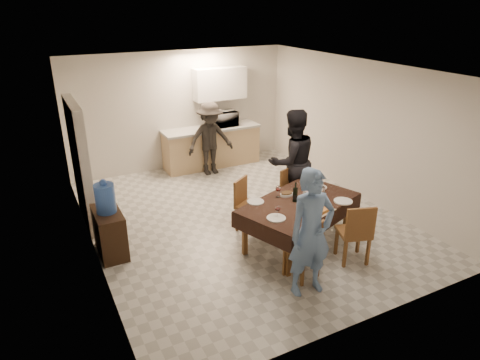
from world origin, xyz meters
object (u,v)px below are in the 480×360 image
object	(u,v)px
console	(110,233)
person_kitchen	(210,139)
dining_table	(299,204)
water_pitcher	(320,193)
person_near	(311,233)
person_far	(292,162)
water_jug	(105,198)
microwave	(223,119)
wine_bottle	(295,192)
savoury_tart	(320,209)

from	to	relation	value
console	person_kitchen	xyz separation A→B (m)	(2.66, 2.31, 0.45)
dining_table	water_pitcher	bearing A→B (deg)	-28.70
person_near	person_far	size ratio (longest dim) A/B	0.92
water_pitcher	person_near	world-z (taller)	person_near
water_jug	person_kitchen	xyz separation A→B (m)	(2.66, 2.31, -0.12)
water_pitcher	console	bearing A→B (deg)	159.93
water_jug	person_far	xyz separation A→B (m)	(3.23, -0.01, 0.02)
person_near	person_far	distance (m)	2.37
microwave	person_far	xyz separation A→B (m)	(0.04, -2.77, -0.14)
console	wine_bottle	bearing A→B (deg)	-20.96
savoury_tart	person_far	xyz separation A→B (m)	(0.45, 1.43, 0.19)
wine_bottle	microwave	size ratio (longest dim) A/B	0.51
dining_table	water_jug	bearing A→B (deg)	137.90
savoury_tart	person_near	distance (m)	0.94
person_kitchen	person_far	bearing A→B (deg)	-76.24
water_jug	water_pitcher	distance (m)	3.23
console	dining_table	bearing A→B (deg)	-21.53
water_pitcher	person_kitchen	world-z (taller)	person_kitchen
savoury_tart	microwave	size ratio (longest dim) A/B	0.67
console	microwave	xyz separation A→B (m)	(3.19, 2.76, 0.72)
console	wine_bottle	distance (m)	2.86
water_jug	person_near	size ratio (longest dim) A/B	0.25
wine_bottle	water_pitcher	xyz separation A→B (m)	(0.40, -0.10, -0.05)
console	water_jug	distance (m)	0.57
dining_table	person_far	world-z (taller)	person_far
water_jug	person_far	size ratio (longest dim) A/B	0.23
wine_bottle	water_pitcher	world-z (taller)	wine_bottle
console	person_far	bearing A→B (deg)	-0.12
savoury_tart	person_far	bearing A→B (deg)	72.53
console	wine_bottle	size ratio (longest dim) A/B	2.47
person_near	dining_table	bearing A→B (deg)	66.49
console	person_kitchen	bearing A→B (deg)	40.97
water_jug	microwave	world-z (taller)	microwave
person_kitchen	microwave	bearing A→B (deg)	40.40
water_pitcher	water_jug	bearing A→B (deg)	159.93
console	person_near	bearing A→B (deg)	-44.70
person_near	microwave	bearing A→B (deg)	81.84
person_far	dining_table	bearing A→B (deg)	63.55
savoury_tart	water_jug	bearing A→B (deg)	152.66
microwave	person_near	bearing A→B (deg)	77.70
water_jug	water_pitcher	world-z (taller)	water_jug
person_near	person_kitchen	size ratio (longest dim) A/B	1.08
dining_table	water_pitcher	world-z (taller)	water_pitcher
savoury_tart	person_kitchen	world-z (taller)	person_kitchen
person_far	person_kitchen	size ratio (longest dim) A/B	1.18
microwave	person_near	xyz separation A→B (m)	(-1.06, -4.87, -0.21)
savoury_tart	person_kitchen	xyz separation A→B (m)	(-0.12, 3.75, 0.05)
water_pitcher	savoury_tart	size ratio (longest dim) A/B	0.50
water_jug	person_near	bearing A→B (deg)	-44.70
person_far	water_pitcher	bearing A→B (deg)	80.89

